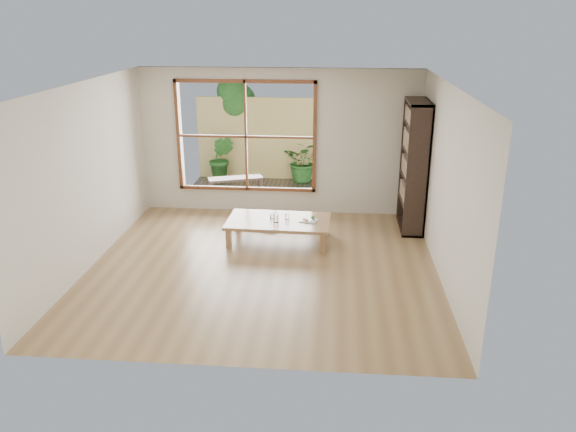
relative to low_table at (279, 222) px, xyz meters
name	(u,v)px	position (x,y,z in m)	size (l,w,h in m)	color
ground	(263,266)	(-0.13, -0.99, -0.32)	(5.00, 5.00, 0.00)	#9D7E4E
low_table	(279,222)	(0.00, 0.00, 0.00)	(1.67, 0.98, 0.36)	#A1784E
floor_cushion	(266,223)	(-0.28, 0.67, -0.28)	(0.50, 0.50, 0.07)	silver
bookshelf	(414,166)	(2.18, 0.78, 0.77)	(0.35, 0.98, 2.17)	#32221B
glass_tall	(276,218)	(-0.03, -0.12, 0.11)	(0.08, 0.08, 0.14)	silver
glass_mid	(287,216)	(0.14, 0.04, 0.09)	(0.07, 0.07, 0.09)	silver
glass_short	(275,213)	(-0.07, 0.17, 0.09)	(0.07, 0.07, 0.09)	silver
glass_small	(272,216)	(-0.11, 0.06, 0.08)	(0.06, 0.06, 0.08)	silver
food_tray	(309,220)	(0.50, -0.01, 0.06)	(0.31, 0.26, 0.08)	white
deck	(256,192)	(-0.73, 2.57, -0.32)	(2.80, 2.00, 0.05)	#332B25
garden_bench	(236,180)	(-1.11, 2.35, -0.01)	(1.13, 0.66, 0.34)	#32221B
bamboo_fence	(262,139)	(-0.73, 3.57, 0.58)	(2.80, 0.06, 1.80)	#D4BE6C
shrub_right	(304,161)	(0.21, 3.37, 0.16)	(0.81, 0.71, 0.90)	#2B6425
shrub_left	(221,158)	(-1.58, 3.31, 0.20)	(0.54, 0.44, 0.99)	#2B6425
garden_tree	(232,103)	(-1.40, 3.88, 1.31)	(1.04, 0.85, 2.22)	#4C3D2D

